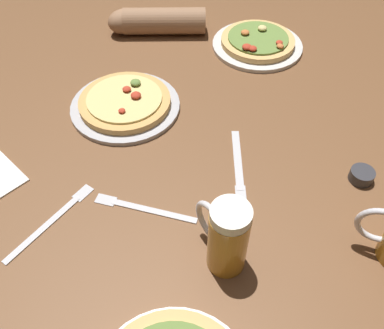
{
  "coord_description": "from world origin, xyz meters",
  "views": [
    {
      "loc": [
        -0.29,
        -0.57,
        0.73
      ],
      "look_at": [
        0.0,
        0.0,
        0.02
      ],
      "focal_mm": 39.52,
      "sensor_mm": 36.0,
      "label": 1
    }
  ],
  "objects_px": {
    "beer_mug_amber": "(226,237)",
    "fork_spare": "(52,220)",
    "diner_arm": "(154,21)",
    "knife_right": "(238,167)",
    "ramekin_sauce": "(362,175)",
    "pizza_plate_side": "(125,103)",
    "fork_left": "(143,208)",
    "pizza_plate_far": "(258,43)"
  },
  "relations": [
    {
      "from": "ramekin_sauce",
      "to": "knife_right",
      "type": "relative_size",
      "value": 0.25
    },
    {
      "from": "beer_mug_amber",
      "to": "ramekin_sauce",
      "type": "distance_m",
      "value": 0.38
    },
    {
      "from": "knife_right",
      "to": "fork_spare",
      "type": "bearing_deg",
      "value": 173.87
    },
    {
      "from": "fork_spare",
      "to": "diner_arm",
      "type": "relative_size",
      "value": 0.72
    },
    {
      "from": "beer_mug_amber",
      "to": "fork_spare",
      "type": "distance_m",
      "value": 0.37
    },
    {
      "from": "pizza_plate_side",
      "to": "knife_right",
      "type": "distance_m",
      "value": 0.35
    },
    {
      "from": "beer_mug_amber",
      "to": "diner_arm",
      "type": "relative_size",
      "value": 0.55
    },
    {
      "from": "pizza_plate_side",
      "to": "knife_right",
      "type": "relative_size",
      "value": 1.32
    },
    {
      "from": "pizza_plate_side",
      "to": "fork_spare",
      "type": "xyz_separation_m",
      "value": [
        -0.26,
        -0.27,
        -0.01
      ]
    },
    {
      "from": "knife_right",
      "to": "fork_spare",
      "type": "distance_m",
      "value": 0.43
    },
    {
      "from": "pizza_plate_side",
      "to": "fork_spare",
      "type": "relative_size",
      "value": 1.33
    },
    {
      "from": "pizza_plate_far",
      "to": "ramekin_sauce",
      "type": "xyz_separation_m",
      "value": [
        -0.08,
        -0.56,
        -0.0
      ]
    },
    {
      "from": "knife_right",
      "to": "fork_spare",
      "type": "height_order",
      "value": "same"
    },
    {
      "from": "beer_mug_amber",
      "to": "fork_spare",
      "type": "bearing_deg",
      "value": 139.18
    },
    {
      "from": "beer_mug_amber",
      "to": "diner_arm",
      "type": "xyz_separation_m",
      "value": [
        0.2,
        0.82,
        -0.04
      ]
    },
    {
      "from": "fork_spare",
      "to": "pizza_plate_side",
      "type": "bearing_deg",
      "value": 45.68
    },
    {
      "from": "fork_left",
      "to": "fork_spare",
      "type": "relative_size",
      "value": 0.84
    },
    {
      "from": "pizza_plate_side",
      "to": "beer_mug_amber",
      "type": "distance_m",
      "value": 0.51
    },
    {
      "from": "pizza_plate_far",
      "to": "pizza_plate_side",
      "type": "height_order",
      "value": "same"
    },
    {
      "from": "ramekin_sauce",
      "to": "fork_left",
      "type": "distance_m",
      "value": 0.49
    },
    {
      "from": "pizza_plate_far",
      "to": "knife_right",
      "type": "distance_m",
      "value": 0.51
    },
    {
      "from": "fork_left",
      "to": "knife_right",
      "type": "distance_m",
      "value": 0.24
    },
    {
      "from": "beer_mug_amber",
      "to": "knife_right",
      "type": "bearing_deg",
      "value": 52.66
    },
    {
      "from": "ramekin_sauce",
      "to": "diner_arm",
      "type": "height_order",
      "value": "diner_arm"
    },
    {
      "from": "ramekin_sauce",
      "to": "knife_right",
      "type": "distance_m",
      "value": 0.28
    },
    {
      "from": "pizza_plate_side",
      "to": "diner_arm",
      "type": "relative_size",
      "value": 0.95
    },
    {
      "from": "diner_arm",
      "to": "pizza_plate_side",
      "type": "bearing_deg",
      "value": -124.95
    },
    {
      "from": "fork_left",
      "to": "diner_arm",
      "type": "height_order",
      "value": "diner_arm"
    },
    {
      "from": "beer_mug_amber",
      "to": "fork_left",
      "type": "relative_size",
      "value": 0.91
    },
    {
      "from": "knife_right",
      "to": "pizza_plate_side",
      "type": "bearing_deg",
      "value": 116.73
    },
    {
      "from": "pizza_plate_far",
      "to": "diner_arm",
      "type": "height_order",
      "value": "diner_arm"
    },
    {
      "from": "fork_spare",
      "to": "beer_mug_amber",
      "type": "bearing_deg",
      "value": -40.82
    },
    {
      "from": "fork_left",
      "to": "beer_mug_amber",
      "type": "bearing_deg",
      "value": -62.25
    },
    {
      "from": "fork_left",
      "to": "pizza_plate_side",
      "type": "bearing_deg",
      "value": 75.61
    },
    {
      "from": "fork_left",
      "to": "pizza_plate_far",
      "type": "bearing_deg",
      "value": 37.05
    },
    {
      "from": "pizza_plate_side",
      "to": "fork_left",
      "type": "relative_size",
      "value": 1.59
    },
    {
      "from": "knife_right",
      "to": "ramekin_sauce",
      "type": "bearing_deg",
      "value": -33.97
    },
    {
      "from": "knife_right",
      "to": "diner_arm",
      "type": "xyz_separation_m",
      "value": [
        0.06,
        0.62,
        0.04
      ]
    },
    {
      "from": "beer_mug_amber",
      "to": "diner_arm",
      "type": "distance_m",
      "value": 0.84
    },
    {
      "from": "pizza_plate_side",
      "to": "fork_spare",
      "type": "bearing_deg",
      "value": -134.32
    },
    {
      "from": "pizza_plate_far",
      "to": "fork_spare",
      "type": "relative_size",
      "value": 1.29
    },
    {
      "from": "fork_left",
      "to": "fork_spare",
      "type": "xyz_separation_m",
      "value": [
        -0.18,
        0.06,
        -0.0
      ]
    }
  ]
}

